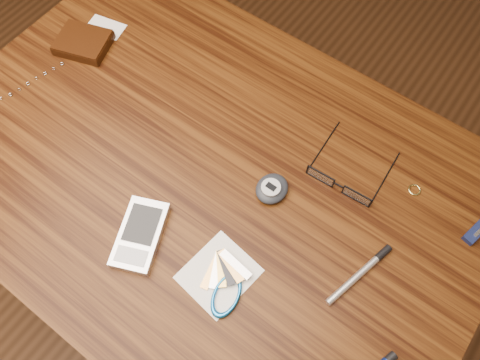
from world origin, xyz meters
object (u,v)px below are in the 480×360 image
at_px(desk, 208,193).
at_px(silver_pen, 364,270).
at_px(eyeglasses, 340,183).
at_px(pda_phone, 140,235).
at_px(pedometer, 272,189).
at_px(wallet_and_card, 84,42).
at_px(notepad_keys, 223,283).

distance_m(desk, silver_pen, 0.34).
xyz_separation_m(eyeglasses, pda_phone, (-0.22, -0.27, -0.00)).
distance_m(eyeglasses, pedometer, 0.12).
distance_m(wallet_and_card, silver_pen, 0.69).
bearing_deg(pedometer, silver_pen, -8.24).
relative_size(wallet_and_card, pda_phone, 1.08).
bearing_deg(silver_pen, pda_phone, -152.88).
height_order(pedometer, silver_pen, pedometer).
bearing_deg(silver_pen, pedometer, 171.76).
distance_m(desk, pedometer, 0.17).
xyz_separation_m(pedometer, silver_pen, (0.20, -0.03, -0.01)).
relative_size(eyeglasses, pedometer, 2.16).
distance_m(eyeglasses, silver_pen, 0.15).
bearing_deg(eyeglasses, silver_pen, -44.27).
relative_size(desk, notepad_keys, 8.23).
distance_m(pedometer, silver_pen, 0.20).
distance_m(desk, eyeglasses, 0.26).
bearing_deg(pda_phone, pedometer, 56.94).
height_order(pda_phone, silver_pen, pda_phone).
bearing_deg(silver_pen, notepad_keys, -138.49).
bearing_deg(eyeglasses, desk, -152.15).
relative_size(desk, wallet_and_card, 6.72).
xyz_separation_m(desk, notepad_keys, (0.15, -0.14, 0.11)).
height_order(pda_phone, notepad_keys, pda_phone).
relative_size(pda_phone, notepad_keys, 1.14).
bearing_deg(notepad_keys, eyeglasses, 76.94).
distance_m(wallet_and_card, eyeglasses, 0.58).
bearing_deg(pda_phone, notepad_keys, 6.51).
relative_size(notepad_keys, silver_pen, 0.88).
height_order(wallet_and_card, silver_pen, wallet_and_card).
distance_m(desk, pda_phone, 0.20).
relative_size(desk, silver_pen, 7.26).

